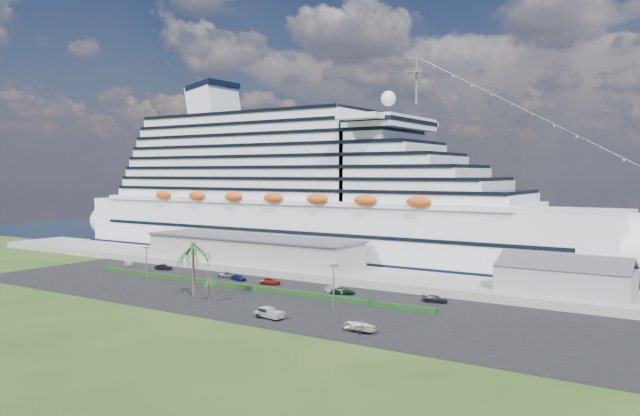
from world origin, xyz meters
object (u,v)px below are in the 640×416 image
Objects in this scene: cruise_ship at (314,200)px; boat_trailer at (361,325)px; pickup_truck at (269,313)px; parked_car_3 at (239,278)px.

cruise_ship reaches higher than boat_trailer.
boat_trailer is at bearing 1.44° from pickup_truck.
pickup_truck is at bearing -61.99° from cruise_ship.
parked_car_3 is 38.43m from pickup_truck.
cruise_ship reaches higher than pickup_truck.
parked_car_3 is at bearing 138.11° from pickup_truck.
pickup_truck is (28.61, -25.66, 0.36)m from parked_car_3.
boat_trailer is (45.88, -25.22, 0.48)m from parked_car_3.
pickup_truck is at bearing -178.56° from boat_trailer.
pickup_truck reaches higher than parked_car_3.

